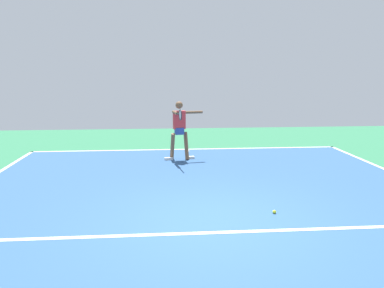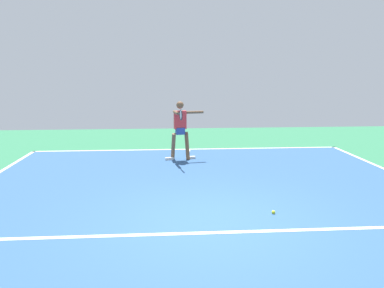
% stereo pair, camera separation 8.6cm
% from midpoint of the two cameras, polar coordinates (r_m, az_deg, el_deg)
% --- Properties ---
extents(ground_plane, '(22.46, 22.46, 0.00)m').
position_cam_midpoint_polar(ground_plane, '(6.59, 2.88, -11.58)').
color(ground_plane, '#2D754C').
extents(court_surface, '(10.06, 12.77, 0.00)m').
position_cam_midpoint_polar(court_surface, '(6.59, 2.88, -11.56)').
color(court_surface, '#2D5484').
rests_on(court_surface, ground_plane).
extents(court_line_baseline_near, '(10.06, 0.10, 0.01)m').
position_cam_midpoint_polar(court_line_baseline_near, '(12.66, -0.96, -0.78)').
color(court_line_baseline_near, white).
rests_on(court_line_baseline_near, ground_plane).
extents(court_line_service, '(7.55, 0.10, 0.01)m').
position_cam_midpoint_polar(court_line_service, '(6.20, 3.41, -13.02)').
color(court_line_service, white).
rests_on(court_line_service, ground_plane).
extents(court_line_centre_mark, '(0.10, 0.30, 0.01)m').
position_cam_midpoint_polar(court_line_centre_mark, '(12.46, -0.90, -0.95)').
color(court_line_centre_mark, white).
rests_on(court_line_centre_mark, ground_plane).
extents(tennis_player, '(1.14, 1.25, 1.71)m').
position_cam_midpoint_polar(tennis_player, '(10.99, -2.07, 2.60)').
color(tennis_player, brown).
rests_on(tennis_player, ground_plane).
extents(tennis_ball_centre_court, '(0.07, 0.07, 0.07)m').
position_cam_midpoint_polar(tennis_ball_centre_court, '(7.10, 11.83, -9.86)').
color(tennis_ball_centre_court, yellow).
rests_on(tennis_ball_centre_court, ground_plane).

